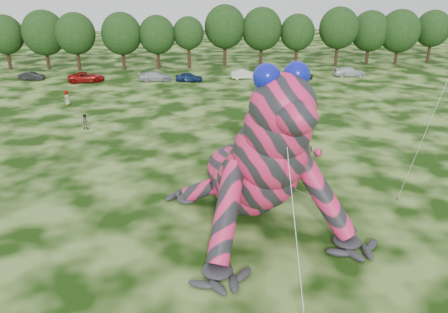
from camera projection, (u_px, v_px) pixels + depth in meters
ground at (181, 268)px, 23.18m from camera, size 240.00×240.00×0.00m
inflatable_gecko at (242, 132)px, 27.75m from camera, size 22.61×24.94×10.51m
tree_4 at (6, 42)px, 73.43m from camera, size 6.22×5.60×9.06m
tree_5 at (45, 40)px, 73.54m from camera, size 7.16×6.44×9.80m
tree_6 at (76, 42)px, 72.41m from camera, size 6.52×5.86×9.49m
tree_7 at (122, 41)px, 73.11m from camera, size 6.68×6.01×9.48m
tree_8 at (157, 42)px, 73.83m from camera, size 6.14×5.53×8.94m
tree_9 at (189, 43)px, 74.62m from camera, size 5.27×4.74×8.68m
tree_10 at (225, 36)px, 75.91m from camera, size 7.09×6.38×10.50m
tree_11 at (262, 37)px, 76.13m from camera, size 7.01×6.31×10.07m
tree_12 at (297, 40)px, 76.40m from camera, size 5.99×5.39×8.97m
tree_13 at (338, 37)px, 76.17m from camera, size 6.83×6.15×10.13m
tree_14 at (369, 37)px, 78.27m from camera, size 6.82×6.14×9.40m
tree_15 at (399, 37)px, 77.74m from camera, size 7.17×6.45×9.63m
tree_16 at (431, 36)px, 79.81m from camera, size 6.26×5.63×9.37m
car_1 at (32, 76)px, 66.77m from camera, size 3.94×1.84×1.25m
car_2 at (86, 77)px, 65.39m from camera, size 5.71×3.39×1.49m
car_3 at (155, 76)px, 66.16m from camera, size 5.06×2.44×1.42m
car_4 at (189, 77)px, 65.76m from camera, size 4.19×2.04×1.38m
car_5 at (245, 74)px, 67.58m from camera, size 4.35×1.62×1.42m
car_6 at (297, 75)px, 67.51m from camera, size 5.27×3.15×1.37m
car_7 at (349, 72)px, 69.34m from camera, size 5.05×2.12×1.46m
spectator_4 at (67, 98)px, 53.22m from camera, size 0.73×0.97×1.80m
spectator_1 at (85, 122)px, 44.63m from camera, size 0.93×0.83×1.57m
spectator_3 at (293, 98)px, 53.52m from camera, size 0.72×0.99×1.56m
spectator_5 at (249, 128)px, 42.56m from camera, size 1.57×1.38×1.72m
spectator_2 at (253, 106)px, 49.90m from camera, size 1.27×0.93×1.77m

